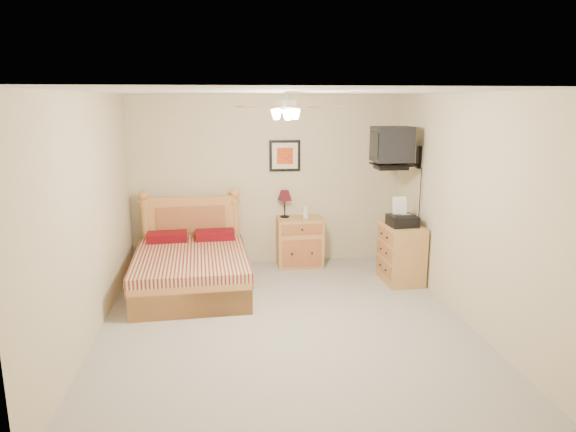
# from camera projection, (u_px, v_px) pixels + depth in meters

# --- Properties ---
(floor) EXTENTS (4.50, 4.50, 0.00)m
(floor) POSITION_uv_depth(u_px,v_px,m) (284.00, 322.00, 5.73)
(floor) COLOR gray
(floor) RESTS_ON ground
(ceiling) EXTENTS (4.00, 4.50, 0.04)m
(ceiling) POSITION_uv_depth(u_px,v_px,m) (284.00, 92.00, 5.18)
(ceiling) COLOR white
(ceiling) RESTS_ON ground
(wall_back) EXTENTS (4.00, 0.04, 2.50)m
(wall_back) POSITION_uv_depth(u_px,v_px,m) (267.00, 181.00, 7.63)
(wall_back) COLOR #C7B793
(wall_back) RESTS_ON ground
(wall_front) EXTENTS (4.00, 0.04, 2.50)m
(wall_front) POSITION_uv_depth(u_px,v_px,m) (325.00, 287.00, 3.27)
(wall_front) COLOR #C7B793
(wall_front) RESTS_ON ground
(wall_left) EXTENTS (0.04, 4.50, 2.50)m
(wall_left) POSITION_uv_depth(u_px,v_px,m) (89.00, 218.00, 5.21)
(wall_left) COLOR #C7B793
(wall_left) RESTS_ON ground
(wall_right) EXTENTS (0.04, 4.50, 2.50)m
(wall_right) POSITION_uv_depth(u_px,v_px,m) (463.00, 208.00, 5.69)
(wall_right) COLOR #C7B793
(wall_right) RESTS_ON ground
(bed) EXTENTS (1.48, 1.90, 1.19)m
(bed) POSITION_uv_depth(u_px,v_px,m) (191.00, 246.00, 6.55)
(bed) COLOR #BF793D
(bed) RESTS_ON ground
(nightstand) EXTENTS (0.67, 0.50, 0.72)m
(nightstand) POSITION_uv_depth(u_px,v_px,m) (300.00, 242.00, 7.65)
(nightstand) COLOR #A26637
(nightstand) RESTS_ON ground
(table_lamp) EXTENTS (0.29, 0.29, 0.41)m
(table_lamp) POSITION_uv_depth(u_px,v_px,m) (285.00, 204.00, 7.59)
(table_lamp) COLOR #54111D
(table_lamp) RESTS_ON nightstand
(lotion_bottle) EXTENTS (0.11, 0.11, 0.23)m
(lotion_bottle) POSITION_uv_depth(u_px,v_px,m) (306.00, 211.00, 7.53)
(lotion_bottle) COLOR silver
(lotion_bottle) RESTS_ON nightstand
(framed_picture) EXTENTS (0.46, 0.04, 0.46)m
(framed_picture) POSITION_uv_depth(u_px,v_px,m) (285.00, 156.00, 7.56)
(framed_picture) COLOR black
(framed_picture) RESTS_ON wall_back
(dresser) EXTENTS (0.48, 0.68, 0.79)m
(dresser) POSITION_uv_depth(u_px,v_px,m) (401.00, 253.00, 6.94)
(dresser) COLOR #AD8149
(dresser) RESTS_ON ground
(fax_machine) EXTENTS (0.38, 0.40, 0.37)m
(fax_machine) POSITION_uv_depth(u_px,v_px,m) (403.00, 212.00, 6.74)
(fax_machine) COLOR black
(fax_machine) RESTS_ON dresser
(magazine_lower) EXTENTS (0.19, 0.25, 0.02)m
(magazine_lower) POSITION_uv_depth(u_px,v_px,m) (398.00, 220.00, 7.08)
(magazine_lower) COLOR beige
(magazine_lower) RESTS_ON dresser
(magazine_upper) EXTENTS (0.30, 0.32, 0.02)m
(magazine_upper) POSITION_uv_depth(u_px,v_px,m) (398.00, 218.00, 7.10)
(magazine_upper) COLOR gray
(magazine_upper) RESTS_ON magazine_lower
(wall_tv) EXTENTS (0.56, 0.46, 0.58)m
(wall_tv) POSITION_uv_depth(u_px,v_px,m) (403.00, 147.00, 6.84)
(wall_tv) COLOR black
(wall_tv) RESTS_ON wall_right
(ceiling_fan) EXTENTS (1.14, 1.14, 0.28)m
(ceiling_fan) POSITION_uv_depth(u_px,v_px,m) (286.00, 106.00, 5.02)
(ceiling_fan) COLOR silver
(ceiling_fan) RESTS_ON ceiling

